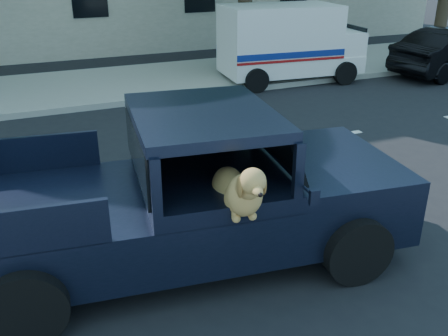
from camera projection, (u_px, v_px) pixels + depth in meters
The scene contains 5 objects.
ground at pixel (211, 271), 6.01m from camera, with size 120.00×120.00×0.00m, color black.
far_sidewalk at pixel (86, 87), 13.72m from camera, with size 60.00×4.00×0.15m, color gray.
lane_stripes at pixel (241, 151), 9.59m from camera, with size 21.60×0.14×0.01m, color silver, non-canonical shape.
pickup_truck at pixel (178, 213), 6.02m from camera, with size 5.50×3.02×1.89m.
mail_truck at pixel (288, 49), 14.30m from camera, with size 4.07×2.29×2.15m.
Camera 1 is at (-1.83, -4.66, 3.56)m, focal length 40.00 mm.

